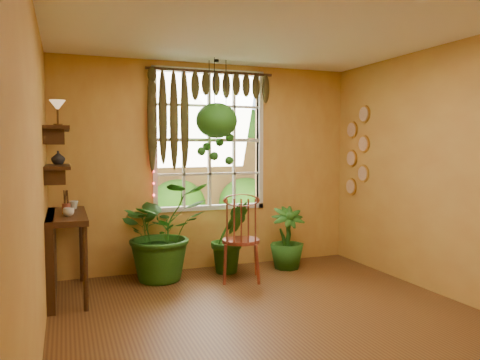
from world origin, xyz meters
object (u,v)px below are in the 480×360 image
(counter_ledge, at_px, (56,246))
(potted_plant_left, at_px, (162,231))
(windsor_chair, at_px, (241,252))
(potted_plant_mid, at_px, (230,237))
(hanging_basket, at_px, (217,124))

(counter_ledge, height_order, potted_plant_left, potted_plant_left)
(windsor_chair, bearing_deg, counter_ledge, -163.07)
(windsor_chair, bearing_deg, potted_plant_mid, 109.41)
(counter_ledge, height_order, windsor_chair, windsor_chair)
(counter_ledge, distance_m, hanging_basket, 2.36)
(potted_plant_mid, bearing_deg, potted_plant_left, -178.35)
(counter_ledge, relative_size, potted_plant_mid, 1.32)
(counter_ledge, distance_m, potted_plant_mid, 2.09)
(hanging_basket, bearing_deg, counter_ledge, -169.74)
(potted_plant_left, height_order, hanging_basket, hanging_basket)
(potted_plant_mid, bearing_deg, counter_ledge, -171.93)
(potted_plant_mid, distance_m, hanging_basket, 1.45)
(potted_plant_left, height_order, potted_plant_mid, potted_plant_left)
(windsor_chair, xyz_separation_m, hanging_basket, (-0.16, 0.45, 1.54))
(counter_ledge, relative_size, hanging_basket, 0.90)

